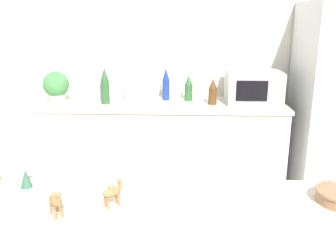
# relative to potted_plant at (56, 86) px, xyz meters

# --- Properties ---
(wall_back) EXTENTS (8.00, 0.06, 2.55)m
(wall_back) POSITION_rel_potted_plant_xyz_m (1.22, 0.37, 0.20)
(wall_back) COLOR silver
(wall_back) RESTS_ON ground_plane
(back_counter) EXTENTS (2.21, 0.63, 0.93)m
(back_counter) POSITION_rel_potted_plant_xyz_m (0.94, 0.04, -0.61)
(back_counter) COLOR white
(back_counter) RESTS_ON ground_plane
(potted_plant) EXTENTS (0.23, 0.23, 0.28)m
(potted_plant) POSITION_rel_potted_plant_xyz_m (0.00, 0.00, 0.00)
(potted_plant) COLOR silver
(potted_plant) RESTS_ON back_counter
(paper_towel_roll) EXTENTS (0.10, 0.10, 0.23)m
(paper_towel_roll) POSITION_rel_potted_plant_xyz_m (0.22, 0.00, -0.03)
(paper_towel_roll) COLOR white
(paper_towel_roll) RESTS_ON back_counter
(microwave) EXTENTS (0.48, 0.37, 0.28)m
(microwave) POSITION_rel_potted_plant_xyz_m (1.76, 0.06, -0.01)
(microwave) COLOR #B2B5BA
(microwave) RESTS_ON back_counter
(back_bottle_0) EXTENTS (0.07, 0.07, 0.23)m
(back_bottle_0) POSITION_rel_potted_plant_xyz_m (1.39, -0.03, -0.04)
(back_bottle_0) COLOR brown
(back_bottle_0) RESTS_ON back_counter
(back_bottle_1) EXTENTS (0.07, 0.07, 0.24)m
(back_bottle_1) POSITION_rel_potted_plant_xyz_m (0.41, 0.09, -0.03)
(back_bottle_1) COLOR navy
(back_bottle_1) RESTS_ON back_counter
(back_bottle_2) EXTENTS (0.07, 0.07, 0.30)m
(back_bottle_2) POSITION_rel_potted_plant_xyz_m (0.98, 0.13, -0.00)
(back_bottle_2) COLOR navy
(back_bottle_2) RESTS_ON back_counter
(back_bottle_3) EXTENTS (0.08, 0.08, 0.33)m
(back_bottle_3) POSITION_rel_potted_plant_xyz_m (0.45, -0.04, 0.01)
(back_bottle_3) COLOR #2D6033
(back_bottle_3) RESTS_ON back_counter
(back_bottle_4) EXTENTS (0.07, 0.07, 0.24)m
(back_bottle_4) POSITION_rel_potted_plant_xyz_m (1.19, 0.11, -0.03)
(back_bottle_4) COLOR #2D6033
(back_bottle_4) RESTS_ON back_counter
(back_bottle_5) EXTENTS (0.07, 0.07, 0.26)m
(back_bottle_5) POSITION_rel_potted_plant_xyz_m (0.63, 0.08, -0.02)
(back_bottle_5) COLOR #B2B7BC
(back_bottle_5) RESTS_ON back_counter
(camel_figurine) EXTENTS (0.09, 0.08, 0.11)m
(camel_figurine) POSITION_rel_potted_plant_xyz_m (0.85, -1.86, -0.08)
(camel_figurine) COLOR olive
(camel_figurine) RESTS_ON bar_counter
(camel_figurine_second) EXTENTS (0.09, 0.09, 0.12)m
(camel_figurine_second) POSITION_rel_potted_plant_xyz_m (0.64, -1.95, -0.08)
(camel_figurine_second) COLOR olive
(camel_figurine_second) RESTS_ON bar_counter
(wise_man_figurine_crimson) EXTENTS (0.05, 0.05, 0.12)m
(wise_man_figurine_crimson) POSITION_rel_potted_plant_xyz_m (0.42, -1.70, -0.10)
(wise_man_figurine_crimson) COLOR #33664C
(wise_man_figurine_crimson) RESTS_ON bar_counter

